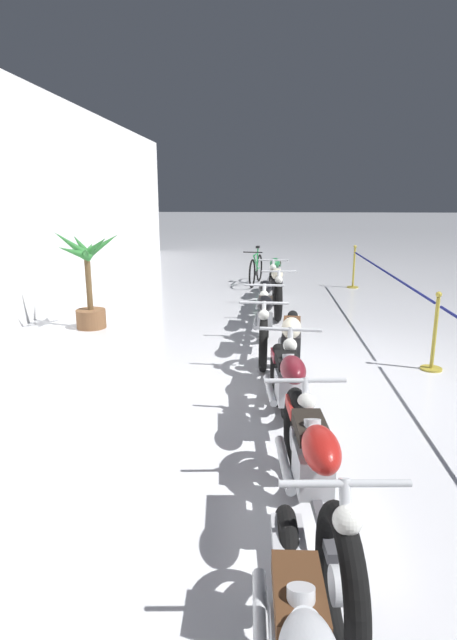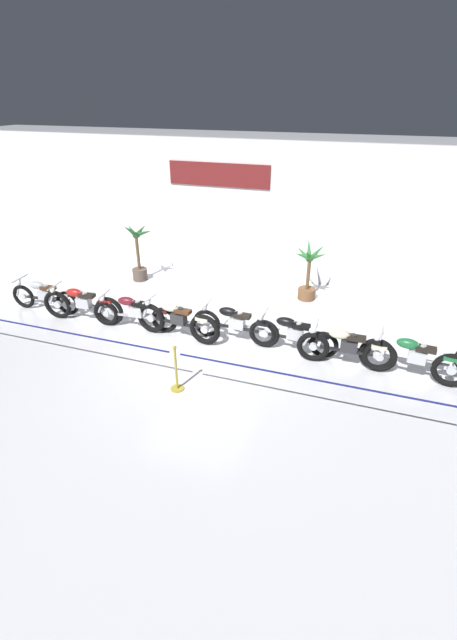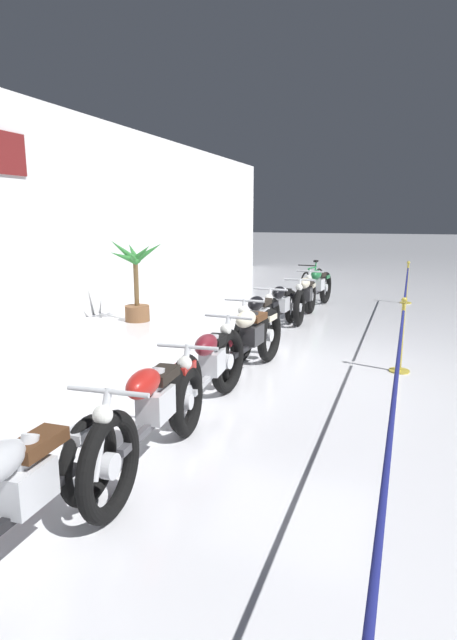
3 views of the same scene
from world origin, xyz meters
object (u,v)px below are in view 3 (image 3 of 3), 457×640
at_px(motorcycle_green_7, 318,288).
at_px(stanchion_mid_right, 407,289).
at_px(potted_palm_left_of_row, 136,281).
at_px(stanchion_mid_left, 401,347).
at_px(bicycle, 312,282).
at_px(stanchion_far_left, 400,347).
at_px(motorcycle_cream_3, 250,341).
at_px(motorcycle_cream_6, 305,297).
at_px(motorcycle_red_1, 153,414).
at_px(motorcycle_silver_0, 19,496).
at_px(motorcycle_black_5, 281,307).
at_px(motorcycle_black_4, 259,320).
at_px(motorcycle_maroon_2, 211,368).

height_order(motorcycle_green_7, stanchion_mid_right, stanchion_mid_right).
xyz_separation_m(potted_palm_left_of_row, stanchion_mid_left, (-1.79, -5.22, -0.47)).
xyz_separation_m(bicycle, stanchion_far_left, (-7.89, -2.42, 0.37)).
relative_size(motorcycle_cream_3, motorcycle_cream_6, 1.06).
bearing_deg(motorcycle_red_1, stanchion_mid_left, -28.11).
relative_size(motorcycle_silver_0, motorcycle_red_1, 0.92).
bearing_deg(motorcycle_cream_3, motorcycle_black_5, 5.77).
bearing_deg(motorcycle_black_4, bicycle, 2.06).
height_order(motorcycle_red_1, stanchion_mid_right, stanchion_mid_right).
xyz_separation_m(motorcycle_maroon_2, bicycle, (8.40, 0.42, -0.07)).
bearing_deg(stanchion_far_left, stanchion_mid_left, 0.00).
bearing_deg(stanchion_mid_left, motorcycle_cream_6, 31.96).
height_order(motorcycle_black_5, motorcycle_cream_6, motorcycle_cream_6).
xyz_separation_m(stanchion_far_left, stanchion_mid_right, (7.60, 0.00, -0.40)).
bearing_deg(motorcycle_cream_3, motorcycle_cream_6, 0.92).
xyz_separation_m(motorcycle_cream_6, stanchion_mid_right, (2.83, -1.98, -0.11)).
bearing_deg(motorcycle_green_7, stanchion_mid_right, -53.84).
distance_m(motorcycle_red_1, motorcycle_cream_3, 2.72).
bearing_deg(potted_palm_left_of_row, motorcycle_cream_3, -128.81).
bearing_deg(stanchion_far_left, bicycle, 17.06).
height_order(motorcycle_silver_0, stanchion_far_left, stanchion_far_left).
bearing_deg(bicycle, motorcycle_cream_3, -175.97).
distance_m(motorcycle_silver_0, potted_palm_left_of_row, 7.45).
height_order(motorcycle_cream_3, motorcycle_black_4, motorcycle_cream_3).
bearing_deg(stanchion_far_left, motorcycle_cream_3, 69.33).
height_order(motorcycle_maroon_2, stanchion_mid_right, stanchion_mid_right).
relative_size(motorcycle_black_5, stanchion_mid_left, 2.02).
distance_m(motorcycle_maroon_2, stanchion_mid_right, 8.35).
height_order(bicycle, stanchion_far_left, stanchion_far_left).
bearing_deg(motorcycle_black_5, stanchion_far_left, -148.09).
bearing_deg(motorcycle_cream_6, stanchion_mid_left, -148.04).
relative_size(motorcycle_cream_3, bicycle, 1.34).
height_order(motorcycle_black_5, bicycle, bicycle).
relative_size(motorcycle_maroon_2, stanchion_mid_right, 2.18).
height_order(motorcycle_maroon_2, motorcycle_cream_6, motorcycle_cream_6).
height_order(motorcycle_black_4, motorcycle_cream_6, motorcycle_cream_6).
xyz_separation_m(motorcycle_red_1, motorcycle_maroon_2, (1.49, 0.08, -0.03)).
height_order(motorcycle_cream_6, stanchion_far_left, stanchion_far_left).
xyz_separation_m(motorcycle_red_1, stanchion_mid_left, (3.59, -1.92, -0.13)).
relative_size(motorcycle_black_5, motorcycle_cream_6, 0.98).
xyz_separation_m(motorcycle_silver_0, potted_palm_left_of_row, (6.75, 3.13, 0.37)).
bearing_deg(motorcycle_red_1, stanchion_mid_right, -11.30).
distance_m(motorcycle_red_1, motorcycle_maroon_2, 1.49).
relative_size(motorcycle_maroon_2, potted_palm_left_of_row, 1.32).
xyz_separation_m(motorcycle_silver_0, motorcycle_maroon_2, (2.86, -0.10, -0.01)).
relative_size(motorcycle_red_1, stanchion_mid_left, 2.20).
bearing_deg(motorcycle_green_7, motorcycle_cream_6, 179.62).
height_order(motorcycle_silver_0, stanchion_mid_left, stanchion_mid_left).
xyz_separation_m(motorcycle_maroon_2, motorcycle_black_5, (4.05, 0.20, 0.00)).
height_order(motorcycle_black_5, stanchion_mid_left, stanchion_mid_left).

